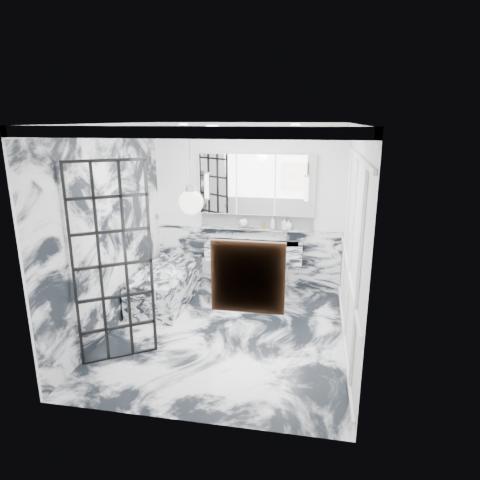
% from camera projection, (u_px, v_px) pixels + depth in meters
% --- Properties ---
extents(floor, '(3.60, 3.60, 0.00)m').
position_uv_depth(floor, '(226.00, 334.00, 5.90)').
color(floor, silver).
rests_on(floor, ground).
extents(ceiling, '(3.60, 3.60, 0.00)m').
position_uv_depth(ceiling, '(224.00, 124.00, 5.13)').
color(ceiling, white).
rests_on(ceiling, wall_back).
extents(wall_back, '(3.60, 0.00, 3.60)m').
position_uv_depth(wall_back, '(248.00, 208.00, 7.21)').
color(wall_back, white).
rests_on(wall_back, floor).
extents(wall_front, '(3.60, 0.00, 3.60)m').
position_uv_depth(wall_front, '(182.00, 288.00, 3.81)').
color(wall_front, white).
rests_on(wall_front, floor).
extents(wall_left, '(0.00, 3.60, 3.60)m').
position_uv_depth(wall_left, '(110.00, 230.00, 5.79)').
color(wall_left, white).
rests_on(wall_left, floor).
extents(wall_right, '(0.00, 3.60, 3.60)m').
position_uv_depth(wall_right, '(353.00, 242.00, 5.23)').
color(wall_right, white).
rests_on(wall_right, floor).
extents(marble_clad_back, '(3.18, 0.05, 1.05)m').
position_uv_depth(marble_clad_back, '(247.00, 258.00, 7.43)').
color(marble_clad_back, silver).
rests_on(marble_clad_back, floor).
extents(marble_clad_left, '(0.02, 3.56, 2.68)m').
position_uv_depth(marble_clad_left, '(111.00, 235.00, 5.80)').
color(marble_clad_left, silver).
rests_on(marble_clad_left, floor).
extents(panel_molding, '(0.03, 3.40, 2.30)m').
position_uv_depth(panel_molding, '(351.00, 250.00, 5.27)').
color(panel_molding, white).
rests_on(panel_molding, floor).
extents(soap_bottle_a, '(0.09, 0.09, 0.21)m').
position_uv_depth(soap_bottle_a, '(273.00, 222.00, 7.11)').
color(soap_bottle_a, '#8C5919').
rests_on(soap_bottle_a, ledge).
extents(soap_bottle_b, '(0.11, 0.11, 0.19)m').
position_uv_depth(soap_bottle_b, '(284.00, 223.00, 7.08)').
color(soap_bottle_b, '#4C4C51').
rests_on(soap_bottle_b, ledge).
extents(soap_bottle_c, '(0.16, 0.16, 0.16)m').
position_uv_depth(soap_bottle_c, '(289.00, 225.00, 7.07)').
color(soap_bottle_c, silver).
rests_on(soap_bottle_c, ledge).
extents(face_pot, '(0.15, 0.15, 0.15)m').
position_uv_depth(face_pot, '(244.00, 223.00, 7.20)').
color(face_pot, white).
rests_on(face_pot, ledge).
extents(amber_bottle, '(0.04, 0.04, 0.10)m').
position_uv_depth(amber_bottle, '(263.00, 225.00, 7.15)').
color(amber_bottle, '#8C5919').
rests_on(amber_bottle, ledge).
extents(flower_vase, '(0.08, 0.08, 0.12)m').
position_uv_depth(flower_vase, '(172.00, 283.00, 6.06)').
color(flower_vase, silver).
rests_on(flower_vase, bathtub).
extents(crittall_door, '(0.76, 0.51, 2.42)m').
position_uv_depth(crittall_door, '(113.00, 265.00, 5.00)').
color(crittall_door, black).
rests_on(crittall_door, floor).
extents(artwork, '(0.55, 0.05, 0.55)m').
position_uv_depth(artwork, '(248.00, 277.00, 3.71)').
color(artwork, '#B65E12').
rests_on(artwork, wall_front).
extents(pendant_light, '(0.25, 0.25, 0.25)m').
position_uv_depth(pendant_light, '(191.00, 202.00, 4.30)').
color(pendant_light, white).
rests_on(pendant_light, ceiling).
extents(trough_sink, '(1.60, 0.45, 0.30)m').
position_uv_depth(trough_sink, '(254.00, 251.00, 7.14)').
color(trough_sink, silver).
rests_on(trough_sink, wall_back).
extents(ledge, '(1.90, 0.14, 0.04)m').
position_uv_depth(ledge, '(256.00, 229.00, 7.20)').
color(ledge, silver).
rests_on(ledge, wall_back).
extents(subway_tile, '(1.90, 0.03, 0.23)m').
position_uv_depth(subway_tile, '(256.00, 220.00, 7.23)').
color(subway_tile, white).
rests_on(subway_tile, wall_back).
extents(mirror_cabinet, '(1.90, 0.16, 1.00)m').
position_uv_depth(mirror_cabinet, '(256.00, 184.00, 7.00)').
color(mirror_cabinet, white).
rests_on(mirror_cabinet, wall_back).
extents(sconce_left, '(0.07, 0.07, 0.40)m').
position_uv_depth(sconce_left, '(206.00, 186.00, 7.07)').
color(sconce_left, white).
rests_on(sconce_left, mirror_cabinet).
extents(sconce_right, '(0.07, 0.07, 0.40)m').
position_uv_depth(sconce_right, '(307.00, 189.00, 6.78)').
color(sconce_right, white).
rests_on(sconce_right, mirror_cabinet).
extents(bathtub, '(0.75, 1.65, 0.55)m').
position_uv_depth(bathtub, '(166.00, 285.00, 6.87)').
color(bathtub, silver).
rests_on(bathtub, floor).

